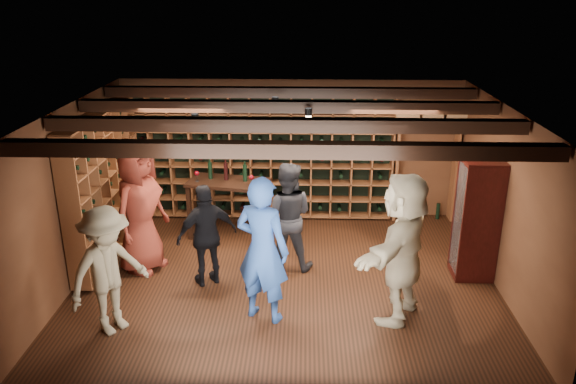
{
  "coord_description": "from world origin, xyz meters",
  "views": [
    {
      "loc": [
        0.26,
        -7.24,
        4.05
      ],
      "look_at": [
        0.02,
        0.2,
        1.28
      ],
      "focal_mm": 35.0,
      "sensor_mm": 36.0,
      "label": 1
    }
  ],
  "objects_px": {
    "display_cabinet": "(476,222)",
    "tasting_table": "(228,188)",
    "guest_woman_black": "(207,235)",
    "guest_beige": "(402,247)",
    "guest_red_floral": "(140,208)",
    "man_grey_suit": "(287,216)",
    "man_blue_shirt": "(262,250)",
    "guest_khaki": "(108,271)"
  },
  "relations": [
    {
      "from": "guest_woman_black",
      "to": "tasting_table",
      "type": "bearing_deg",
      "value": -122.33
    },
    {
      "from": "guest_red_floral",
      "to": "guest_khaki",
      "type": "relative_size",
      "value": 1.19
    },
    {
      "from": "tasting_table",
      "to": "man_grey_suit",
      "type": "bearing_deg",
      "value": -35.7
    },
    {
      "from": "guest_red_floral",
      "to": "guest_beige",
      "type": "xyz_separation_m",
      "value": [
        3.62,
        -1.17,
        -0.0
      ]
    },
    {
      "from": "guest_khaki",
      "to": "guest_red_floral",
      "type": "bearing_deg",
      "value": 39.42
    },
    {
      "from": "guest_red_floral",
      "to": "guest_beige",
      "type": "height_order",
      "value": "guest_red_floral"
    },
    {
      "from": "guest_red_floral",
      "to": "tasting_table",
      "type": "distance_m",
      "value": 1.65
    },
    {
      "from": "man_blue_shirt",
      "to": "guest_red_floral",
      "type": "bearing_deg",
      "value": -11.49
    },
    {
      "from": "man_grey_suit",
      "to": "tasting_table",
      "type": "bearing_deg",
      "value": -40.65
    },
    {
      "from": "display_cabinet",
      "to": "tasting_table",
      "type": "relative_size",
      "value": 1.23
    },
    {
      "from": "guest_red_floral",
      "to": "guest_khaki",
      "type": "height_order",
      "value": "guest_red_floral"
    },
    {
      "from": "display_cabinet",
      "to": "guest_khaki",
      "type": "xyz_separation_m",
      "value": [
        -4.81,
        -1.54,
        -0.04
      ]
    },
    {
      "from": "guest_beige",
      "to": "guest_woman_black",
      "type": "bearing_deg",
      "value": -77.87
    },
    {
      "from": "man_grey_suit",
      "to": "guest_beige",
      "type": "xyz_separation_m",
      "value": [
        1.48,
        -1.3,
        0.15
      ]
    },
    {
      "from": "guest_beige",
      "to": "man_grey_suit",
      "type": "bearing_deg",
      "value": -102.64
    },
    {
      "from": "man_grey_suit",
      "to": "guest_woman_black",
      "type": "distance_m",
      "value": 1.23
    },
    {
      "from": "display_cabinet",
      "to": "guest_khaki",
      "type": "bearing_deg",
      "value": -162.24
    },
    {
      "from": "man_blue_shirt",
      "to": "man_grey_suit",
      "type": "bearing_deg",
      "value": -78.03
    },
    {
      "from": "guest_beige",
      "to": "tasting_table",
      "type": "relative_size",
      "value": 1.38
    },
    {
      "from": "man_grey_suit",
      "to": "tasting_table",
      "type": "distance_m",
      "value": 1.47
    },
    {
      "from": "display_cabinet",
      "to": "man_grey_suit",
      "type": "distance_m",
      "value": 2.72
    },
    {
      "from": "guest_woman_black",
      "to": "guest_beige",
      "type": "relative_size",
      "value": 0.77
    },
    {
      "from": "man_grey_suit",
      "to": "guest_beige",
      "type": "distance_m",
      "value": 1.97
    },
    {
      "from": "guest_red_floral",
      "to": "guest_beige",
      "type": "bearing_deg",
      "value": -85.02
    },
    {
      "from": "guest_beige",
      "to": "display_cabinet",
      "type": "bearing_deg",
      "value": 160.44
    },
    {
      "from": "guest_khaki",
      "to": "guest_beige",
      "type": "height_order",
      "value": "guest_beige"
    },
    {
      "from": "man_blue_shirt",
      "to": "tasting_table",
      "type": "bearing_deg",
      "value": -50.67
    },
    {
      "from": "man_blue_shirt",
      "to": "man_grey_suit",
      "type": "height_order",
      "value": "man_blue_shirt"
    },
    {
      "from": "man_blue_shirt",
      "to": "guest_khaki",
      "type": "bearing_deg",
      "value": 32.8
    },
    {
      "from": "guest_woman_black",
      "to": "guest_red_floral",
      "type": "bearing_deg",
      "value": -50.27
    },
    {
      "from": "man_grey_suit",
      "to": "display_cabinet",
      "type": "bearing_deg",
      "value": -178.04
    },
    {
      "from": "guest_red_floral",
      "to": "tasting_table",
      "type": "xyz_separation_m",
      "value": [
        1.14,
        1.2,
        -0.11
      ]
    },
    {
      "from": "guest_red_floral",
      "to": "man_blue_shirt",
      "type": "bearing_deg",
      "value": -100.98
    },
    {
      "from": "guest_red_floral",
      "to": "man_grey_suit",
      "type": "bearing_deg",
      "value": -63.71
    },
    {
      "from": "guest_red_floral",
      "to": "guest_beige",
      "type": "relative_size",
      "value": 1.0
    },
    {
      "from": "man_blue_shirt",
      "to": "tasting_table",
      "type": "height_order",
      "value": "man_blue_shirt"
    },
    {
      "from": "man_blue_shirt",
      "to": "man_grey_suit",
      "type": "relative_size",
      "value": 1.16
    },
    {
      "from": "display_cabinet",
      "to": "tasting_table",
      "type": "distance_m",
      "value": 3.93
    },
    {
      "from": "guest_red_floral",
      "to": "guest_khaki",
      "type": "bearing_deg",
      "value": -155.3
    },
    {
      "from": "man_grey_suit",
      "to": "tasting_table",
      "type": "xyz_separation_m",
      "value": [
        -1.01,
        1.07,
        0.04
      ]
    },
    {
      "from": "man_blue_shirt",
      "to": "guest_red_floral",
      "type": "xyz_separation_m",
      "value": [
        -1.89,
        1.27,
        0.02
      ]
    },
    {
      "from": "guest_beige",
      "to": "tasting_table",
      "type": "height_order",
      "value": "guest_beige"
    }
  ]
}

